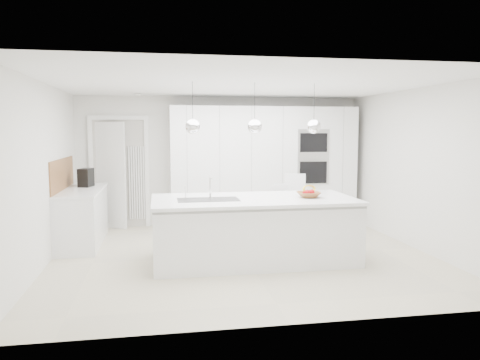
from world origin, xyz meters
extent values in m
plane|color=beige|center=(0.00, 0.00, 0.00)|extent=(5.50, 5.50, 0.00)
plane|color=silver|center=(0.00, 2.50, 1.25)|extent=(5.50, 0.00, 5.50)
plane|color=silver|center=(-2.75, 0.00, 1.25)|extent=(0.00, 5.00, 5.00)
plane|color=white|center=(0.00, 0.00, 2.50)|extent=(5.50, 5.50, 0.00)
cube|color=white|center=(0.80, 2.20, 1.15)|extent=(3.60, 0.60, 2.30)
cube|color=white|center=(-2.20, 2.42, 1.00)|extent=(0.76, 0.38, 2.00)
cube|color=white|center=(-2.45, 1.20, 0.43)|extent=(0.60, 1.80, 0.86)
cube|color=white|center=(-2.45, 1.20, 0.88)|extent=(0.62, 1.82, 0.04)
cube|color=brown|center=(-2.74, 1.20, 1.15)|extent=(0.02, 1.80, 0.50)
cube|color=white|center=(0.10, -0.30, 0.43)|extent=(2.80, 1.20, 0.86)
cube|color=white|center=(0.10, -0.25, 0.88)|extent=(2.84, 1.40, 0.04)
cylinder|color=white|center=(-0.50, -0.10, 1.05)|extent=(0.02, 0.02, 0.30)
sphere|color=white|center=(-0.75, -0.30, 1.90)|extent=(0.20, 0.20, 0.20)
sphere|color=white|center=(0.10, -0.30, 1.90)|extent=(0.20, 0.20, 0.20)
sphere|color=white|center=(0.95, -0.30, 1.90)|extent=(0.20, 0.20, 0.20)
imported|color=brown|center=(0.88, -0.34, 0.94)|extent=(0.34, 0.34, 0.08)
cube|color=black|center=(-2.43, 1.56, 1.06)|extent=(0.25, 0.33, 0.31)
sphere|color=#A8070C|center=(0.82, -0.35, 0.97)|extent=(0.07, 0.07, 0.07)
sphere|color=#A8070C|center=(0.91, -0.36, 0.97)|extent=(0.09, 0.09, 0.09)
sphere|color=#A8070C|center=(0.84, -0.38, 0.97)|extent=(0.08, 0.08, 0.08)
torus|color=yellow|center=(0.89, -0.32, 1.02)|extent=(0.25, 0.18, 0.22)
camera|label=1|loc=(-1.21, -6.64, 1.84)|focal=35.00mm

